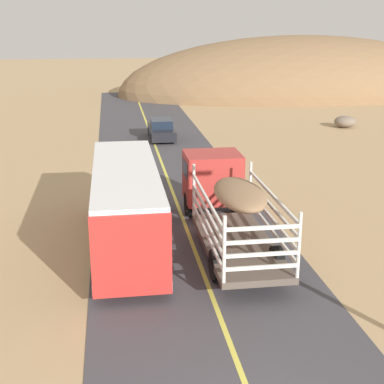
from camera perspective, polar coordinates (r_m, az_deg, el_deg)
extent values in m
cube|color=#B2332D|center=(25.41, 2.10, 1.55)|extent=(2.50, 2.20, 2.20)
cube|color=#192333|center=(25.29, 2.11, 2.53)|extent=(2.53, 1.54, 0.70)
cube|color=brown|center=(20.77, 4.74, -5.41)|extent=(2.50, 6.40, 0.24)
cylinder|color=silver|center=(23.05, 0.19, 0.21)|extent=(0.12, 0.12, 2.20)
cylinder|color=silver|center=(23.50, 5.94, 0.45)|extent=(0.12, 0.12, 2.20)
cylinder|color=silver|center=(17.24, 3.29, -5.90)|extent=(0.12, 0.12, 2.20)
cylinder|color=silver|center=(17.84, 10.84, -5.37)|extent=(0.12, 0.12, 2.20)
cube|color=silver|center=(20.34, 1.44, -4.16)|extent=(0.08, 6.30, 0.12)
cube|color=silver|center=(20.86, 8.03, -3.77)|extent=(0.08, 6.30, 0.12)
cube|color=silver|center=(17.75, 7.07, -7.63)|extent=(2.40, 0.08, 0.12)
cube|color=silver|center=(20.18, 1.45, -3.00)|extent=(0.08, 6.30, 0.12)
cube|color=silver|center=(20.70, 8.08, -2.63)|extent=(0.08, 6.30, 0.12)
cube|color=silver|center=(17.57, 7.12, -6.33)|extent=(2.40, 0.08, 0.12)
cube|color=silver|center=(20.03, 1.46, -1.82)|extent=(0.08, 6.30, 0.12)
cube|color=silver|center=(20.56, 8.13, -1.48)|extent=(0.08, 6.30, 0.12)
cube|color=silver|center=(17.40, 7.18, -5.00)|extent=(2.40, 0.08, 0.12)
cube|color=silver|center=(19.89, 1.47, -0.62)|extent=(0.08, 6.30, 0.12)
cube|color=silver|center=(20.42, 8.18, -0.31)|extent=(0.08, 6.30, 0.12)
cube|color=silver|center=(17.24, 7.23, -3.64)|extent=(2.40, 0.08, 0.12)
ellipsoid|color=#8C6B4C|center=(20.09, 4.88, -0.22)|extent=(1.75, 3.84, 0.70)
cylinder|color=black|center=(25.61, -0.34, -1.24)|extent=(0.32, 1.10, 1.10)
cylinder|color=black|center=(25.99, 4.43, -1.01)|extent=(0.32, 1.10, 1.10)
cylinder|color=black|center=(19.48, 2.42, -7.45)|extent=(0.32, 1.10, 1.10)
cylinder|color=black|center=(19.97, 8.62, -6.99)|extent=(0.32, 1.10, 1.10)
cube|color=red|center=(22.01, -6.72, -1.35)|extent=(2.50, 10.00, 2.70)
cube|color=white|center=(21.60, -6.85, 2.24)|extent=(2.45, 9.80, 0.16)
cube|color=#192333|center=(21.87, -6.76, -0.18)|extent=(2.54, 9.20, 0.80)
cube|color=silver|center=(22.40, -6.62, -4.14)|extent=(2.53, 9.80, 0.36)
cylinder|color=black|center=(25.48, -9.34, -1.69)|extent=(0.30, 1.00, 1.00)
cylinder|color=black|center=(25.52, -4.40, -1.48)|extent=(0.30, 1.00, 1.00)
cylinder|color=black|center=(19.44, -9.55, -7.90)|extent=(0.30, 1.00, 1.00)
cylinder|color=black|center=(19.49, -3.02, -7.60)|extent=(0.30, 1.00, 1.00)
cube|color=black|center=(42.20, -3.13, 6.13)|extent=(1.80, 4.40, 0.70)
cube|color=#192333|center=(42.17, -3.16, 7.02)|extent=(1.53, 2.20, 0.60)
cylinder|color=black|center=(43.46, -4.34, 6.19)|extent=(0.22, 0.66, 0.66)
cylinder|color=black|center=(43.60, -2.25, 6.26)|extent=(0.22, 0.66, 0.66)
cylinder|color=black|center=(40.88, -4.07, 5.48)|extent=(0.22, 0.66, 0.66)
cylinder|color=black|center=(41.02, -1.85, 5.56)|extent=(0.22, 0.66, 0.66)
ellipsoid|color=#756656|center=(48.39, 15.32, 6.93)|extent=(1.77, 1.64, 0.96)
ellipsoid|color=olive|center=(69.38, 10.94, 9.82)|extent=(43.50, 20.49, 13.61)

